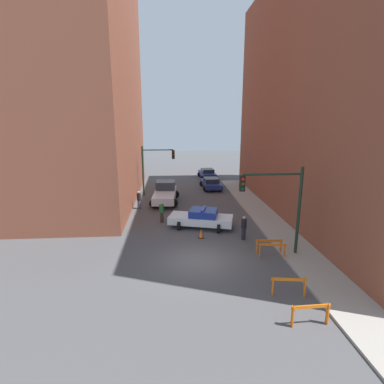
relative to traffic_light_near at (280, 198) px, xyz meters
name	(u,v)px	position (x,y,z in m)	size (l,w,h in m)	color
ground_plane	(198,260)	(-4.73, -0.36, -3.53)	(120.00, 120.00, 0.00)	#4C4C4F
sidewalk_right	(303,256)	(1.47, -0.36, -3.47)	(2.40, 44.00, 0.12)	#9E998E
building_corner_left	(53,69)	(-16.73, 13.64, 8.75)	(14.00, 20.00, 24.57)	brown
building_right	(359,93)	(8.67, 7.64, 6.35)	(12.00, 28.00, 19.77)	brown
traffic_light_near	(280,198)	(0.00, 0.00, 0.00)	(3.64, 0.35, 5.20)	black
traffic_light_far	(153,163)	(-8.03, 15.19, -0.13)	(3.44, 0.35, 5.20)	black
police_car	(201,218)	(-3.99, 5.03, -2.81)	(5.02, 3.11, 1.52)	white
white_truck	(165,193)	(-6.80, 12.32, -2.62)	(2.86, 5.51, 1.90)	silver
parked_car_near	(211,183)	(-1.59, 17.60, -2.86)	(2.44, 4.40, 1.31)	navy
parked_car_mid	(207,173)	(-1.24, 24.00, -2.86)	(2.47, 4.42, 1.31)	navy
pedestrian_crossing	(162,212)	(-6.99, 6.34, -2.67)	(0.50, 0.50, 1.66)	#382D23
pedestrian_corner	(139,200)	(-9.12, 10.13, -2.67)	(0.48, 0.48, 1.66)	#474C66
pedestrian_sidewalk	(244,227)	(-1.39, 2.50, -2.67)	(0.37, 0.37, 1.66)	black
barrier_front	(310,311)	(-0.85, -6.22, -2.91)	(1.60, 0.22, 0.90)	orange
barrier_mid	(289,284)	(-0.92, -4.19, -2.91)	(1.59, 0.36, 0.90)	orange
barrier_back	(272,248)	(-0.39, -0.36, -2.91)	(1.59, 0.41, 0.90)	orange
barrier_corner	(269,244)	(-0.39, 0.25, -2.91)	(1.60, 0.30, 0.90)	orange
traffic_cone	(201,233)	(-4.22, 2.97, -3.21)	(0.36, 0.36, 0.66)	black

